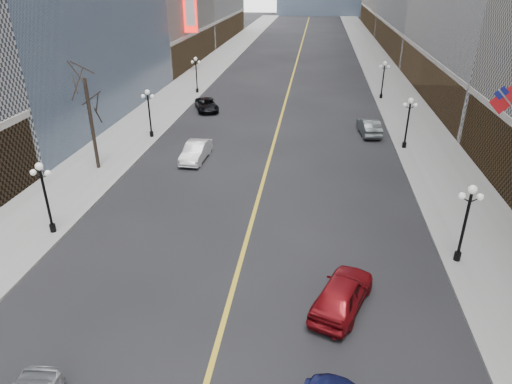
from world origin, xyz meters
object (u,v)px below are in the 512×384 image
(streetlamp_west_2, at_px, (149,108))
(streetlamp_east_3, at_px, (383,76))
(streetlamp_west_3, at_px, (196,71))
(car_nb_mid, at_px, (196,151))
(car_sb_mid, at_px, (342,293))
(streetlamp_east_1, at_px, (467,216))
(car_nb_far, at_px, (207,105))
(car_sb_far, at_px, (369,127))
(streetlamp_west_1, at_px, (44,191))
(streetlamp_east_2, at_px, (408,118))

(streetlamp_west_2, bearing_deg, streetlamp_east_3, 37.33)
(streetlamp_west_2, bearing_deg, streetlamp_west_3, 90.00)
(car_nb_mid, bearing_deg, car_sb_mid, -54.25)
(streetlamp_east_1, relative_size, car_sb_mid, 0.92)
(car_nb_far, bearing_deg, car_sb_far, -40.71)
(streetlamp_west_1, bearing_deg, streetlamp_west_3, 90.00)
(car_nb_far, bearing_deg, car_sb_mid, -87.75)
(streetlamp_east_1, bearing_deg, car_nb_mid, 144.18)
(streetlamp_west_3, bearing_deg, streetlamp_west_2, -90.00)
(car_nb_mid, relative_size, car_nb_far, 0.96)
(streetlamp_east_3, relative_size, car_sb_mid, 0.92)
(streetlamp_west_3, relative_size, car_nb_far, 0.92)
(streetlamp_east_1, bearing_deg, car_sb_mid, -144.25)
(streetlamp_west_3, distance_m, car_sb_mid, 44.16)
(streetlamp_west_1, distance_m, streetlamp_west_3, 36.00)
(streetlamp_east_1, xyz_separation_m, streetlamp_west_3, (-23.60, 36.00, 0.00))
(streetlamp_west_2, xyz_separation_m, car_sb_far, (20.80, 3.79, -2.12))
(streetlamp_west_2, xyz_separation_m, streetlamp_west_3, (0.00, 18.00, 0.00))
(streetlamp_east_1, distance_m, streetlamp_west_3, 43.05)
(streetlamp_east_1, height_order, streetlamp_west_3, same)
(streetlamp_west_2, distance_m, car_sb_mid, 28.48)
(car_nb_mid, relative_size, car_sb_far, 0.99)
(streetlamp_east_1, bearing_deg, streetlamp_east_2, 90.00)
(streetlamp_east_2, xyz_separation_m, streetlamp_east_3, (0.00, 18.00, 0.00))
(streetlamp_east_3, relative_size, streetlamp_west_3, 1.00)
(streetlamp_east_2, distance_m, streetlamp_west_1, 29.68)
(streetlamp_east_3, bearing_deg, streetlamp_west_1, -123.25)
(streetlamp_east_3, bearing_deg, streetlamp_east_1, -90.00)
(streetlamp_east_2, relative_size, streetlamp_west_1, 1.00)
(streetlamp_east_3, relative_size, car_nb_far, 0.92)
(car_nb_mid, height_order, car_nb_far, car_nb_mid)
(car_sb_far, bearing_deg, streetlamp_east_2, 120.01)
(car_sb_far, bearing_deg, streetlamp_west_3, -40.78)
(streetlamp_west_3, xyz_separation_m, car_nb_mid, (5.66, -23.05, -2.13))
(streetlamp_west_3, height_order, car_nb_mid, streetlamp_west_3)
(streetlamp_west_1, xyz_separation_m, car_sb_mid, (17.15, -4.64, -2.07))
(car_nb_mid, distance_m, car_sb_far, 17.53)
(car_sb_mid, bearing_deg, car_nb_mid, -36.09)
(streetlamp_east_3, distance_m, car_sb_far, 14.64)
(car_nb_far, bearing_deg, car_nb_mid, -101.38)
(streetlamp_east_3, xyz_separation_m, car_sb_far, (-2.80, -14.21, -2.12))
(streetlamp_west_1, xyz_separation_m, car_sb_far, (20.80, 21.79, -2.12))
(streetlamp_west_3, relative_size, car_sb_mid, 0.92)
(streetlamp_west_1, distance_m, car_sb_mid, 17.89)
(streetlamp_west_1, bearing_deg, car_sb_far, 46.33)
(streetlamp_west_2, bearing_deg, streetlamp_west_1, -90.00)
(streetlamp_east_3, distance_m, streetlamp_west_1, 43.05)
(streetlamp_east_1, xyz_separation_m, streetlamp_west_2, (-23.60, 18.00, 0.00))
(streetlamp_west_1, bearing_deg, streetlamp_west_2, 90.00)
(streetlamp_east_1, bearing_deg, streetlamp_west_3, 123.25)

